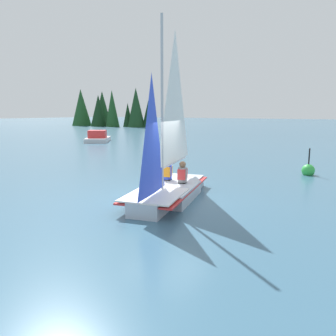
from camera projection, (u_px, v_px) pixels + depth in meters
ground_plane at (168, 199)px, 10.63m from camera, size 260.00×260.00×0.00m
sailboat_main at (169, 175)px, 10.55m from camera, size 2.71×4.71×5.52m
sailor_helm at (182, 177)px, 11.01m from camera, size 0.37×0.39×1.16m
sailor_crew at (167, 174)px, 11.49m from camera, size 0.37×0.39×1.16m
motorboat_distant at (98, 138)px, 30.93m from camera, size 3.85×4.24×1.09m
treeline_shore at (107, 109)px, 63.92m from camera, size 18.56×5.65×7.33m
buoy_marker at (308, 170)px, 14.65m from camera, size 0.57×0.57×1.28m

